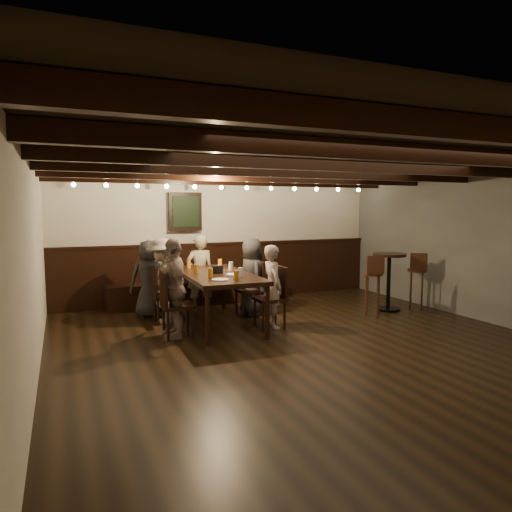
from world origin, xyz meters
name	(u,v)px	position (x,y,z in m)	size (l,w,h in m)	color
room	(232,252)	(-0.29, 2.21, 1.07)	(7.00, 7.00, 7.00)	black
dining_table	(217,277)	(-0.78, 1.59, 0.75)	(1.06, 2.21, 0.82)	black
chair_left_near	(165,306)	(-1.48, 2.06, 0.27)	(0.42, 0.42, 0.89)	black
chair_left_far	(177,317)	(-1.52, 1.16, 0.29)	(0.45, 0.45, 0.94)	black
chair_right_near	(250,299)	(-0.05, 2.01, 0.28)	(0.43, 0.43, 0.92)	black
chair_right_far	(271,309)	(-0.08, 1.11, 0.29)	(0.44, 0.44, 0.93)	black
person_bench_left	(149,279)	(-1.65, 2.52, 0.65)	(0.63, 0.41, 1.30)	#2A2B2D
person_bench_centre	(200,273)	(-0.74, 2.63, 0.68)	(0.49, 0.32, 1.35)	gray
person_bench_right	(251,275)	(0.15, 2.45, 0.61)	(0.60, 0.46, 1.23)	#541D1C
person_left_near	(163,280)	(-1.52, 2.06, 0.68)	(0.88, 0.50, 1.36)	gray
person_left_far	(174,288)	(-1.55, 1.16, 0.70)	(0.82, 0.34, 1.41)	gray
person_right_near	(252,277)	(-0.02, 2.01, 0.66)	(0.64, 0.42, 1.31)	#2C2B2E
person_right_far	(273,286)	(-0.05, 1.11, 0.63)	(0.46, 0.30, 1.27)	gray
pint_a	(189,264)	(-1.04, 2.29, 0.89)	(0.07, 0.07, 0.14)	#BF7219
pint_b	(220,263)	(-0.51, 2.23, 0.89)	(0.07, 0.07, 0.14)	#BF7219
pint_c	(196,269)	(-1.08, 1.70, 0.89)	(0.07, 0.07, 0.14)	#BF7219
pint_d	(231,266)	(-0.47, 1.77, 0.89)	(0.07, 0.07, 0.14)	silver
pint_e	(211,273)	(-1.02, 1.14, 0.89)	(0.07, 0.07, 0.14)	#BF7219
pint_f	(241,272)	(-0.60, 1.03, 0.89)	(0.07, 0.07, 0.14)	silver
pint_g	(236,275)	(-0.76, 0.78, 0.89)	(0.07, 0.07, 0.14)	#BF7219
plate_near	(220,280)	(-0.95, 0.89, 0.83)	(0.24, 0.24, 0.01)	white
plate_far	(234,274)	(-0.61, 1.28, 0.83)	(0.24, 0.24, 0.01)	white
condiment_caddy	(217,269)	(-0.78, 1.54, 0.88)	(0.15, 0.10, 0.12)	black
candle	(218,269)	(-0.65, 1.88, 0.84)	(0.05, 0.05, 0.05)	beige
high_top_table	(389,273)	(2.35, 1.36, 0.67)	(0.57, 0.57, 1.02)	black
bar_stool_left	(372,293)	(1.85, 1.16, 0.38)	(0.36, 0.37, 1.03)	#331A10
bar_stool_right	(416,288)	(2.85, 1.21, 0.38)	(0.37, 0.38, 1.03)	#331A10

